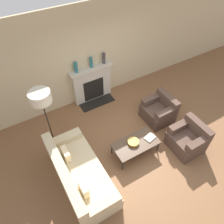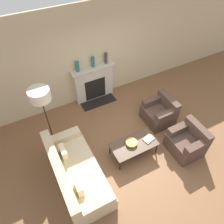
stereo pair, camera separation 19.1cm
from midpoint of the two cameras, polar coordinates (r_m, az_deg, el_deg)
ground_plane at (r=5.84m, az=8.22°, el=-9.09°), size 18.00×18.00×0.00m
wall_back at (r=6.39m, az=-2.99°, el=15.01°), size 18.00×0.06×2.90m
fireplace at (r=6.71m, az=-3.91°, el=7.46°), size 1.33×0.59×1.15m
couch at (r=5.10m, az=-8.48°, el=-15.48°), size 0.93×2.06×0.85m
armchair_near at (r=5.84m, az=19.93°, el=-7.35°), size 0.74×0.81×0.78m
armchair_far at (r=6.31m, az=13.18°, el=-0.11°), size 0.74×0.81×0.78m
coffee_table at (r=5.43m, az=6.72°, el=-8.49°), size 1.13×0.60×0.38m
bowl at (r=5.37m, az=6.14°, el=-8.00°), size 0.28×0.28×0.07m
book at (r=5.53m, az=10.49°, el=-6.95°), size 0.30×0.26×0.02m
floor_lamp at (r=4.98m, az=-17.13°, el=3.43°), size 0.48×0.48×1.76m
mantel_vase_left at (r=6.16m, az=-8.11°, el=11.67°), size 0.11×0.11×0.30m
mantel_vase_center_left at (r=6.29m, az=-4.09°, el=12.92°), size 0.09×0.09×0.31m
mantel_vase_center_right at (r=6.43m, az=-0.73°, el=13.90°), size 0.09×0.09×0.32m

